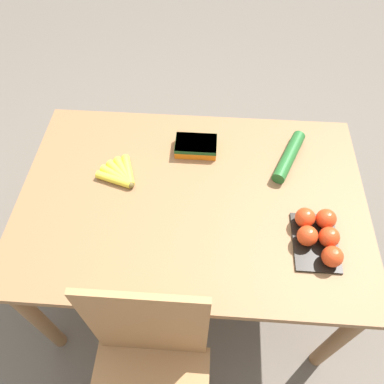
{
  "coord_description": "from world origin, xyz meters",
  "views": [
    {
      "loc": [
        -0.06,
        0.85,
        1.94
      ],
      "look_at": [
        0.0,
        0.0,
        0.76
      ],
      "focal_mm": 35.0,
      "sensor_mm": 36.0,
      "label": 1
    }
  ],
  "objects_px": {
    "tomato_pack": "(319,234)",
    "carrot_bag": "(196,146)",
    "banana_bunch": "(121,175)",
    "cucumber_near": "(289,156)",
    "chair": "(149,379)"
  },
  "relations": [
    {
      "from": "chair",
      "to": "carrot_bag",
      "type": "height_order",
      "value": "chair"
    },
    {
      "from": "chair",
      "to": "carrot_bag",
      "type": "bearing_deg",
      "value": 82.85
    },
    {
      "from": "banana_bunch",
      "to": "cucumber_near",
      "type": "distance_m",
      "value": 0.71
    },
    {
      "from": "tomato_pack",
      "to": "carrot_bag",
      "type": "xyz_separation_m",
      "value": [
        0.46,
        -0.41,
        -0.01
      ]
    },
    {
      "from": "carrot_bag",
      "to": "banana_bunch",
      "type": "bearing_deg",
      "value": 29.7
    },
    {
      "from": "carrot_bag",
      "to": "cucumber_near",
      "type": "xyz_separation_m",
      "value": [
        -0.39,
        0.03,
        -0.0
      ]
    },
    {
      "from": "chair",
      "to": "tomato_pack",
      "type": "distance_m",
      "value": 0.78
    },
    {
      "from": "banana_bunch",
      "to": "carrot_bag",
      "type": "xyz_separation_m",
      "value": [
        -0.3,
        -0.17,
        0.01
      ]
    },
    {
      "from": "carrot_bag",
      "to": "cucumber_near",
      "type": "bearing_deg",
      "value": 175.13
    },
    {
      "from": "tomato_pack",
      "to": "carrot_bag",
      "type": "bearing_deg",
      "value": -41.55
    },
    {
      "from": "chair",
      "to": "cucumber_near",
      "type": "relative_size",
      "value": 3.62
    },
    {
      "from": "carrot_bag",
      "to": "cucumber_near",
      "type": "distance_m",
      "value": 0.39
    },
    {
      "from": "banana_bunch",
      "to": "carrot_bag",
      "type": "height_order",
      "value": "carrot_bag"
    },
    {
      "from": "chair",
      "to": "tomato_pack",
      "type": "bearing_deg",
      "value": 38.99
    },
    {
      "from": "chair",
      "to": "banana_bunch",
      "type": "bearing_deg",
      "value": 105.06
    }
  ]
}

